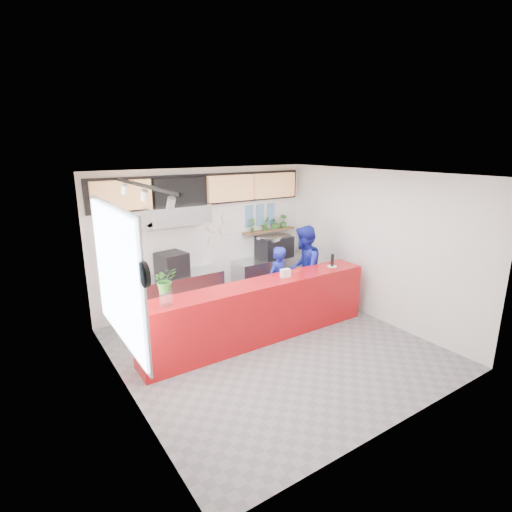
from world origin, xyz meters
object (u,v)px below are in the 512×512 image
service_counter (261,311)px  pepper_mill (332,260)px  staff_center (277,283)px  panini_oven (172,264)px  staff_right (304,270)px  espresso_machine (274,247)px

service_counter → pepper_mill: 1.85m
staff_center → pepper_mill: size_ratio=6.16×
staff_center → pepper_mill: (0.90, -0.63, 0.49)m
panini_oven → staff_right: 2.71m
service_counter → staff_right: staff_right is taller
staff_center → staff_right: bearing=153.7°
staff_center → staff_right: size_ratio=0.81×
service_counter → espresso_machine: espresso_machine is taller
panini_oven → staff_center: 2.15m
service_counter → espresso_machine: 2.49m
staff_center → pepper_mill: staff_center is taller
service_counter → panini_oven: (-0.93, 1.80, 0.59)m
service_counter → pepper_mill: size_ratio=18.45×
pepper_mill → staff_right: bearing=112.7°
staff_right → panini_oven: bearing=-64.4°
staff_center → staff_right: staff_right is taller
espresso_machine → staff_right: size_ratio=0.41×
pepper_mill → service_counter: bearing=179.8°
service_counter → panini_oven: bearing=117.4°
pepper_mill → panini_oven: bearing=145.8°
service_counter → staff_center: 1.06m
espresso_machine → pepper_mill: bearing=-86.7°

